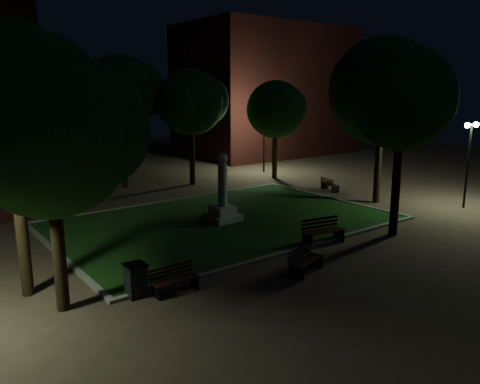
# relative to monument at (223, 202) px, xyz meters

# --- Properties ---
(ground) EXTENTS (80.00, 80.00, 0.00)m
(ground) POSITION_rel_monument_xyz_m (0.00, -2.00, -0.96)
(ground) COLOR brown
(lawn) EXTENTS (15.00, 10.00, 0.08)m
(lawn) POSITION_rel_monument_xyz_m (0.00, 0.00, -0.92)
(lawn) COLOR #1A4414
(lawn) RESTS_ON ground
(lawn_kerb) EXTENTS (15.40, 10.40, 0.12)m
(lawn_kerb) POSITION_rel_monument_xyz_m (0.00, 0.00, -0.90)
(lawn_kerb) COLOR slate
(lawn_kerb) RESTS_ON ground
(monument) EXTENTS (1.40, 1.40, 3.20)m
(monument) POSITION_rel_monument_xyz_m (0.00, 0.00, 0.00)
(monument) COLOR #A9A59B
(monument) RESTS_ON lawn
(building_far) EXTENTS (16.00, 10.00, 12.00)m
(building_far) POSITION_rel_monument_xyz_m (18.00, 18.00, 5.04)
(building_far) COLOR #521916
(building_far) RESTS_ON ground
(tree_west) EXTENTS (5.38, 4.40, 7.12)m
(tree_west) POSITION_rel_monument_xyz_m (-8.74, -4.66, 3.96)
(tree_west) COLOR black
(tree_west) RESTS_ON ground
(tree_north_wl) EXTENTS (5.75, 4.69, 7.74)m
(tree_north_wl) POSITION_rel_monument_xyz_m (-3.18, 7.98, 4.43)
(tree_north_wl) COLOR black
(tree_north_wl) RESTS_ON ground
(tree_north_er) EXTENTS (5.20, 4.25, 7.49)m
(tree_north_er) POSITION_rel_monument_xyz_m (3.74, 8.60, 4.40)
(tree_north_er) COLOR black
(tree_north_er) RESTS_ON ground
(tree_ne) EXTENTS (4.87, 3.97, 6.80)m
(tree_ne) POSITION_rel_monument_xyz_m (9.54, 7.00, 3.86)
(tree_ne) COLOR black
(tree_ne) RESTS_ON ground
(tree_east) EXTENTS (7.01, 5.72, 8.93)m
(tree_east) POSITION_rel_monument_xyz_m (9.19, -1.93, 5.11)
(tree_east) COLOR black
(tree_east) RESTS_ON ground
(tree_se) EXTENTS (5.25, 4.28, 7.91)m
(tree_se) POSITION_rel_monument_xyz_m (4.75, -6.10, 4.81)
(tree_se) COLOR black
(tree_se) RESTS_ON ground
(tree_far_north) EXTENTS (5.78, 4.72, 8.29)m
(tree_far_north) POSITION_rel_monument_xyz_m (-0.16, 10.48, 4.97)
(tree_far_north) COLOR black
(tree_far_north) RESTS_ON ground
(tree_extra) EXTENTS (5.09, 4.16, 8.09)m
(tree_extra) POSITION_rel_monument_xyz_m (-9.29, -3.00, 5.04)
(tree_extra) COLOR black
(tree_extra) RESTS_ON ground
(lamppost_se) EXTENTS (1.18, 0.28, 4.50)m
(lamppost_se) POSITION_rel_monument_xyz_m (11.80, -5.49, 2.19)
(lamppost_se) COLOR black
(lamppost_se) RESTS_ON ground
(lamppost_ne) EXTENTS (1.18, 0.28, 4.04)m
(lamppost_ne) POSITION_rel_monument_xyz_m (10.55, 9.49, 1.91)
(lamppost_ne) COLOR black
(lamppost_ne) RESTS_ON ground
(bench_near_left) EXTENTS (1.68, 0.99, 0.87)m
(bench_near_left) POSITION_rel_monument_xyz_m (-1.41, -6.82, -0.55)
(bench_near_left) COLOR black
(bench_near_left) RESTS_ON ground
(bench_near_right) EXTENTS (1.89, 0.94, 0.99)m
(bench_near_right) POSITION_rel_monument_xyz_m (1.48, -4.96, -0.49)
(bench_near_right) COLOR black
(bench_near_right) RESTS_ON ground
(bench_west_near) EXTENTS (1.51, 0.54, 0.83)m
(bench_west_near) POSITION_rel_monument_xyz_m (-5.74, -5.53, -0.57)
(bench_west_near) COLOR black
(bench_west_near) RESTS_ON ground
(bench_right_side) EXTENTS (0.93, 1.56, 0.81)m
(bench_right_side) POSITION_rel_monument_xyz_m (9.28, 1.72, -0.58)
(bench_right_side) COLOR black
(bench_right_side) RESTS_ON ground
(trash_bin) EXTENTS (0.62, 0.62, 1.04)m
(trash_bin) POSITION_rel_monument_xyz_m (-6.82, -5.12, -0.43)
(trash_bin) COLOR black
(trash_bin) RESTS_ON ground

